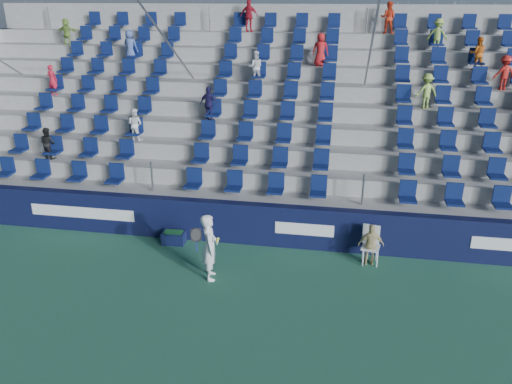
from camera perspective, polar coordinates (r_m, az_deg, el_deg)
ground at (r=11.58m, az=-3.45°, el=-12.92°), size 70.00×70.00×0.00m
sponsor_wall at (r=13.95m, az=-0.55°, el=-3.62°), size 24.00×0.32×1.20m
grandstand at (r=18.19m, az=2.35°, el=7.60°), size 24.00×8.17×6.63m
tennis_player at (r=12.22m, az=-5.33°, el=-6.26°), size 0.69×0.71×1.71m
line_judge_chair at (r=13.36m, az=12.98°, el=-5.55°), size 0.52×0.53×1.01m
line_judge at (r=13.23m, az=13.01°, el=-5.89°), size 0.68×0.33×1.13m
ball_bin at (r=14.30m, az=-9.38°, el=-5.09°), size 0.64×0.43×0.36m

